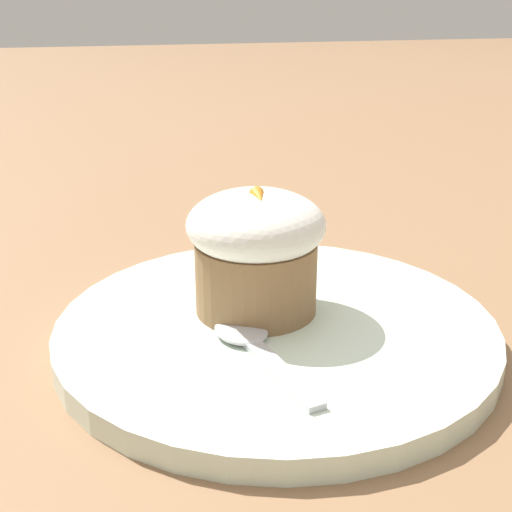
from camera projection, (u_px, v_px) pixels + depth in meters
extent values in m
plane|color=#846042|center=(276.00, 342.00, 0.44)|extent=(4.00, 4.00, 0.00)
cylinder|color=silver|center=(276.00, 332.00, 0.44)|extent=(0.27, 0.27, 0.02)
cylinder|color=olive|center=(256.00, 276.00, 0.44)|extent=(0.08, 0.08, 0.05)
ellipsoid|color=white|center=(256.00, 225.00, 0.43)|extent=(0.08, 0.08, 0.04)
cone|color=orange|center=(259.00, 197.00, 0.41)|extent=(0.01, 0.01, 0.01)
sphere|color=green|center=(256.00, 193.00, 0.42)|extent=(0.01, 0.01, 0.01)
cube|color=#B7B7BC|center=(281.00, 372.00, 0.37)|extent=(0.08, 0.03, 0.00)
ellipsoid|color=#B7B7BC|center=(241.00, 330.00, 0.42)|extent=(0.04, 0.04, 0.01)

